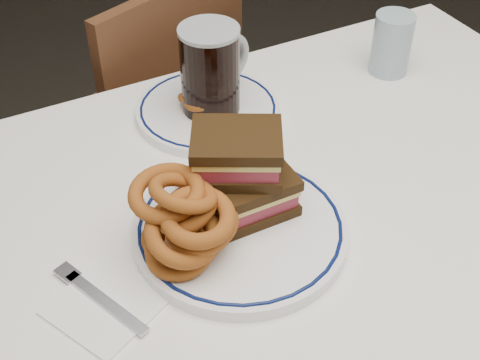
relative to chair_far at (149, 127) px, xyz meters
name	(u,v)px	position (x,y,z in m)	size (l,w,h in m)	color
dining_table	(277,270)	(-0.04, -0.67, 0.18)	(1.27, 0.87, 0.75)	white
chair_far	(149,127)	(0.00, 0.00, 0.00)	(0.51, 0.51, 0.85)	#4B2818
main_plate	(240,230)	(-0.10, -0.67, 0.30)	(0.30, 0.30, 0.02)	white
reuben_sandwich	(242,173)	(-0.08, -0.64, 0.37)	(0.15, 0.14, 0.12)	black
onion_rings_main	(186,221)	(-0.18, -0.68, 0.36)	(0.14, 0.15, 0.13)	brown
ketchup_ramekin	(194,185)	(-0.13, -0.58, 0.32)	(0.05, 0.05, 0.03)	silver
beer_mug	(212,72)	(-0.01, -0.39, 0.37)	(0.14, 0.10, 0.16)	black
water_glass	(392,44)	(0.34, -0.42, 0.34)	(0.07, 0.07, 0.11)	#91AEBC
far_plate	(208,110)	(-0.02, -0.39, 0.30)	(0.24, 0.24, 0.02)	white
onion_rings_far	(204,97)	(-0.03, -0.39, 0.32)	(0.09, 0.09, 0.06)	brown
napkin_fork	(105,303)	(-0.31, -0.69, 0.29)	(0.16, 0.17, 0.01)	white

